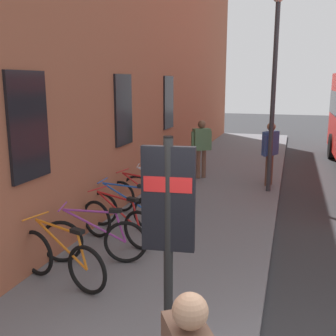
{
  "coord_description": "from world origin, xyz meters",
  "views": [
    {
      "loc": [
        -3.04,
        -0.22,
        3.05
      ],
      "look_at": [
        3.27,
        1.73,
        1.62
      ],
      "focal_mm": 43.15,
      "sensor_mm": 36.0,
      "label": 1
    }
  ],
  "objects": [
    {
      "name": "bicycle_end_of_row",
      "position": [
        5.84,
        2.76,
        0.51
      ],
      "size": [
        0.59,
        1.73,
        0.97
      ],
      "color": "black",
      "rests_on": "sidewalk_pavement"
    },
    {
      "name": "bicycle_leaning_wall",
      "position": [
        4.15,
        2.89,
        0.51
      ],
      "size": [
        0.48,
        1.77,
        0.97
      ],
      "color": "black",
      "rests_on": "sidewalk_pavement"
    },
    {
      "name": "transit_info_sign",
      "position": [
        0.73,
        0.94,
        1.72
      ],
      "size": [
        0.15,
        0.56,
        2.4
      ],
      "color": "black",
      "rests_on": "sidewalk_pavement"
    },
    {
      "name": "sidewalk_pavement",
      "position": [
        8.0,
        1.75,
        0.06
      ],
      "size": [
        24.0,
        3.5,
        0.12
      ],
      "primitive_type": "cube",
      "color": "slate",
      "rests_on": "ground"
    },
    {
      "name": "bicycle_mid_rack",
      "position": [
        3.37,
        2.72,
        0.51
      ],
      "size": [
        0.67,
        1.71,
        0.97
      ],
      "color": "black",
      "rests_on": "sidewalk_pavement"
    },
    {
      "name": "bicycle_far_end",
      "position": [
        2.51,
        2.76,
        0.51
      ],
      "size": [
        0.64,
        1.72,
        0.97
      ],
      "color": "black",
      "rests_on": "sidewalk_pavement"
    },
    {
      "name": "station_facade",
      "position": [
        8.99,
        3.8,
        4.72
      ],
      "size": [
        22.0,
        0.65,
        9.46
      ],
      "color": "#9E563D",
      "rests_on": "ground"
    },
    {
      "name": "ground",
      "position": [
        6.0,
        -1.0,
        0.0
      ],
      "size": [
        60.0,
        60.0,
        0.0
      ],
      "primitive_type": "plane",
      "color": "#2D2D30"
    },
    {
      "name": "bicycle_beside_lamp",
      "position": [
        5.0,
        2.88,
        0.51
      ],
      "size": [
        0.5,
        1.75,
        0.97
      ],
      "color": "black",
      "rests_on": "sidewalk_pavement"
    },
    {
      "name": "street_lamp",
      "position": [
        7.9,
        0.3,
        3.15
      ],
      "size": [
        0.28,
        0.28,
        5.11
      ],
      "color": "#333338",
      "rests_on": "sidewalk_pavement"
    },
    {
      "name": "pedestrian_by_facade",
      "position": [
        8.84,
        2.38,
        1.2
      ],
      "size": [
        0.5,
        0.57,
        1.77
      ],
      "color": "brown",
      "rests_on": "sidewalk_pavement"
    },
    {
      "name": "bicycle_by_door",
      "position": [
        1.71,
        2.88,
        0.51
      ],
      "size": [
        0.62,
        1.72,
        0.97
      ],
      "color": "black",
      "rests_on": "sidewalk_pavement"
    },
    {
      "name": "pedestrian_near_bus",
      "position": [
        8.55,
        0.33,
        1.22
      ],
      "size": [
        0.62,
        0.45,
        1.8
      ],
      "color": "brown",
      "rests_on": "sidewalk_pavement"
    }
  ]
}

